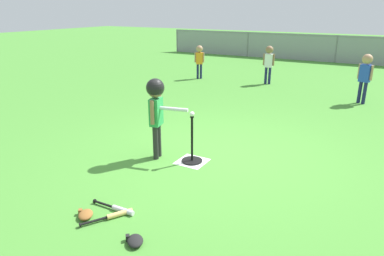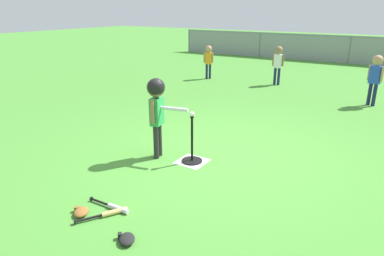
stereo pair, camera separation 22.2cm
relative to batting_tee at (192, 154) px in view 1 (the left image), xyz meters
name	(u,v)px [view 1 (the left image)]	position (x,y,z in m)	size (l,w,h in m)	color
ground_plane	(220,155)	(0.26, 0.45, -0.12)	(60.00, 60.00, 0.00)	#478C33
home_plate	(192,161)	(0.00, 0.00, -0.12)	(0.44, 0.44, 0.01)	white
batting_tee	(192,154)	(0.00, 0.00, 0.00)	(0.32, 0.32, 0.73)	black
baseball_on_tee	(192,114)	(0.00, 0.00, 0.65)	(0.07, 0.07, 0.07)	white
batter_child	(156,102)	(-0.55, -0.13, 0.78)	(0.64, 0.35, 1.27)	#262626
fielder_deep_center	(365,72)	(1.92, 5.09, 0.66)	(0.34, 0.24, 1.21)	#191E4C
fielder_near_right	(269,60)	(-0.84, 6.20, 0.63)	(0.34, 0.23, 1.16)	#191E4C
fielder_near_left	(199,57)	(-3.09, 5.92, 0.58)	(0.29, 0.22, 1.09)	#191E4C
spare_bat_silver	(119,209)	(-0.05, -1.64, -0.09)	(0.59, 0.07, 0.06)	silver
spare_bat_wood	(114,215)	(-0.01, -1.77, -0.09)	(0.36, 0.54, 0.06)	#DBB266
glove_by_plate	(135,241)	(0.49, -2.02, -0.09)	(0.27, 0.27, 0.07)	black
glove_near_bats	(85,215)	(-0.30, -1.92, -0.09)	(0.26, 0.27, 0.07)	brown
outfield_fence	(336,48)	(0.26, 11.96, 0.50)	(16.06, 0.06, 1.15)	slate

